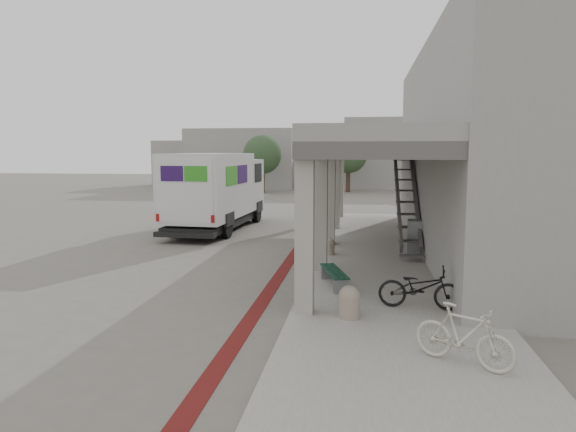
% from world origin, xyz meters
% --- Properties ---
extents(ground, '(120.00, 120.00, 0.00)m').
position_xyz_m(ground, '(0.00, 0.00, 0.00)').
color(ground, '#635E55').
rests_on(ground, ground).
extents(bike_lane_stripe, '(0.35, 40.00, 0.01)m').
position_xyz_m(bike_lane_stripe, '(1.00, 2.00, 0.01)').
color(bike_lane_stripe, '#5A1312').
rests_on(bike_lane_stripe, ground).
extents(sidewalk, '(4.40, 28.00, 0.12)m').
position_xyz_m(sidewalk, '(4.00, 0.00, 0.06)').
color(sidewalk, gray).
rests_on(sidewalk, ground).
extents(transit_building, '(7.60, 17.00, 7.00)m').
position_xyz_m(transit_building, '(6.83, 4.50, 3.40)').
color(transit_building, gray).
rests_on(transit_building, ground).
extents(distant_backdrop, '(28.00, 10.00, 6.50)m').
position_xyz_m(distant_backdrop, '(-2.84, 35.89, 2.70)').
color(distant_backdrop, gray).
rests_on(distant_backdrop, ground).
extents(tree_left, '(3.20, 3.20, 4.80)m').
position_xyz_m(tree_left, '(-5.00, 28.00, 3.18)').
color(tree_left, '#38281C').
rests_on(tree_left, ground).
extents(tree_mid, '(3.20, 3.20, 4.80)m').
position_xyz_m(tree_mid, '(2.00, 30.00, 3.18)').
color(tree_mid, '#38281C').
rests_on(tree_mid, ground).
extents(tree_right, '(3.20, 3.20, 4.80)m').
position_xyz_m(tree_right, '(10.00, 29.00, 3.18)').
color(tree_right, '#38281C').
rests_on(tree_right, ground).
extents(fedex_truck, '(2.85, 8.04, 3.38)m').
position_xyz_m(fedex_truck, '(-3.13, 8.04, 1.80)').
color(fedex_truck, black).
rests_on(fedex_truck, ground).
extents(bench, '(0.84, 1.74, 0.40)m').
position_xyz_m(bench, '(2.60, -1.30, 0.41)').
color(bench, slate).
rests_on(bench, sidewalk).
extents(bollard_near, '(0.44, 0.44, 0.67)m').
position_xyz_m(bollard_near, '(3.05, -3.73, 0.45)').
color(bollard_near, gray).
rests_on(bollard_near, sidewalk).
extents(bollard_far, '(0.37, 0.37, 0.56)m').
position_xyz_m(bollard_far, '(2.21, 2.65, 0.40)').
color(bollard_far, gray).
rests_on(bollard_far, sidewalk).
extents(utility_cabinet, '(0.55, 0.71, 1.13)m').
position_xyz_m(utility_cabinet, '(5.00, 3.12, 0.68)').
color(utility_cabinet, gray).
rests_on(utility_cabinet, sidewalk).
extents(bicycle_black, '(1.81, 0.78, 0.93)m').
position_xyz_m(bicycle_black, '(4.53, -2.90, 0.58)').
color(bicycle_black, black).
rests_on(bicycle_black, sidewalk).
extents(bicycle_cream, '(1.62, 1.26, 0.98)m').
position_xyz_m(bicycle_cream, '(4.89, -5.83, 0.61)').
color(bicycle_cream, '#BBB9A4').
rests_on(bicycle_cream, sidewalk).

